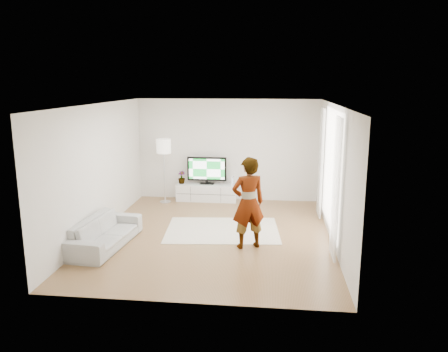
# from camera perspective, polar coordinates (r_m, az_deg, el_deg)

# --- Properties ---
(floor) EXTENTS (6.00, 6.00, 0.00)m
(floor) POSITION_cam_1_polar(r_m,az_deg,el_deg) (9.55, -1.42, -7.70)
(floor) COLOR #8F6540
(floor) RESTS_ON ground
(ceiling) EXTENTS (6.00, 6.00, 0.00)m
(ceiling) POSITION_cam_1_polar(r_m,az_deg,el_deg) (8.99, -1.52, 9.33)
(ceiling) COLOR white
(ceiling) RESTS_ON wall_back
(wall_left) EXTENTS (0.02, 6.00, 2.80)m
(wall_left) POSITION_cam_1_polar(r_m,az_deg,el_deg) (9.82, -16.07, 0.86)
(wall_left) COLOR silver
(wall_left) RESTS_ON floor
(wall_right) EXTENTS (0.02, 6.00, 2.80)m
(wall_right) POSITION_cam_1_polar(r_m,az_deg,el_deg) (9.17, 14.20, 0.18)
(wall_right) COLOR silver
(wall_right) RESTS_ON floor
(wall_back) EXTENTS (5.00, 0.02, 2.80)m
(wall_back) POSITION_cam_1_polar(r_m,az_deg,el_deg) (12.10, 0.48, 3.41)
(wall_back) COLOR silver
(wall_back) RESTS_ON floor
(wall_front) EXTENTS (5.00, 0.02, 2.80)m
(wall_front) POSITION_cam_1_polar(r_m,az_deg,el_deg) (6.30, -5.22, -4.93)
(wall_front) COLOR silver
(wall_front) RESTS_ON floor
(window) EXTENTS (0.01, 2.60, 2.50)m
(window) POSITION_cam_1_polar(r_m,az_deg,el_deg) (9.45, 13.86, 0.86)
(window) COLOR white
(window) RESTS_ON wall_right
(curtain_near) EXTENTS (0.04, 0.70, 2.60)m
(curtain_near) POSITION_cam_1_polar(r_m,az_deg,el_deg) (8.20, 14.39, -1.59)
(curtain_near) COLOR white
(curtain_near) RESTS_ON floor
(curtain_far) EXTENTS (0.04, 0.70, 2.60)m
(curtain_far) POSITION_cam_1_polar(r_m,az_deg,el_deg) (10.73, 12.54, 1.71)
(curtain_far) COLOR white
(curtain_far) RESTS_ON floor
(media_console) EXTENTS (1.67, 0.48, 0.47)m
(media_console) POSITION_cam_1_polar(r_m,az_deg,el_deg) (12.17, -2.25, -2.14)
(media_console) COLOR white
(media_console) RESTS_ON floor
(television) EXTENTS (1.09, 0.21, 0.76)m
(television) POSITION_cam_1_polar(r_m,az_deg,el_deg) (12.06, -2.25, 0.86)
(television) COLOR black
(television) RESTS_ON media_console
(game_console) EXTENTS (0.08, 0.18, 0.24)m
(game_console) POSITION_cam_1_polar(r_m,az_deg,el_deg) (12.01, 1.19, -0.61)
(game_console) COLOR white
(game_console) RESTS_ON media_console
(potted_plant) EXTENTS (0.21, 0.21, 0.35)m
(potted_plant) POSITION_cam_1_polar(r_m,az_deg,el_deg) (12.21, -5.56, -0.18)
(potted_plant) COLOR #3F7238
(potted_plant) RESTS_ON media_console
(rug) EXTENTS (2.63, 2.01, 0.01)m
(rug) POSITION_cam_1_polar(r_m,az_deg,el_deg) (9.83, -0.22, -7.07)
(rug) COLOR beige
(rug) RESTS_ON floor
(player) EXTENTS (0.79, 0.66, 1.83)m
(player) POSITION_cam_1_polar(r_m,az_deg,el_deg) (8.58, 3.18, -3.52)
(player) COLOR #334772
(player) RESTS_ON rug
(sofa) EXTENTS (0.95, 2.06, 0.58)m
(sofa) POSITION_cam_1_polar(r_m,az_deg,el_deg) (9.14, -15.28, -7.13)
(sofa) COLOR #AEAFAA
(sofa) RESTS_ON floor
(floor_lamp) EXTENTS (0.39, 0.39, 1.75)m
(floor_lamp) POSITION_cam_1_polar(r_m,az_deg,el_deg) (11.87, -7.87, 3.51)
(floor_lamp) COLOR silver
(floor_lamp) RESTS_ON floor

